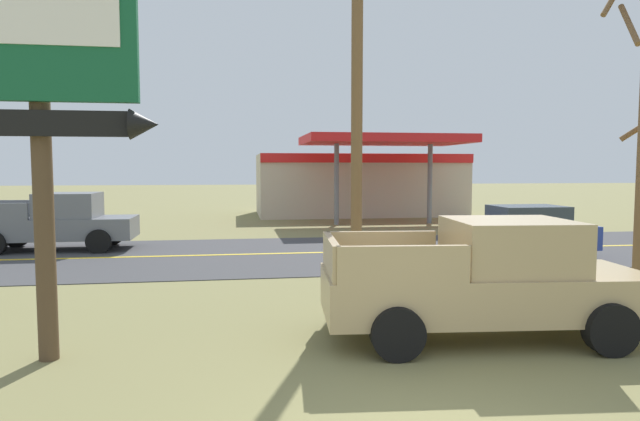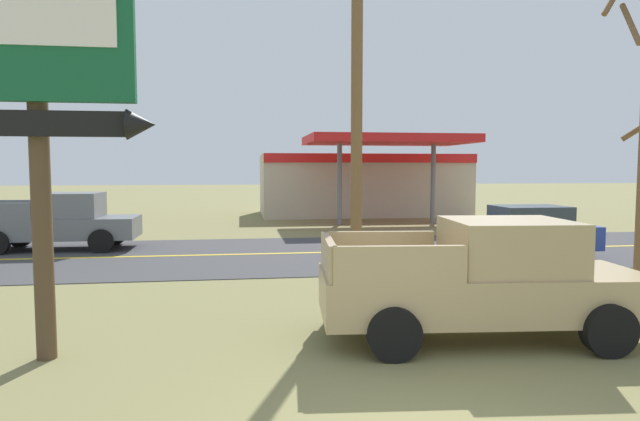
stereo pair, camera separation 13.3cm
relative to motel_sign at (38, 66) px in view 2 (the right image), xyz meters
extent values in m
cube|color=#3D3D3F|center=(4.64, 9.61, -4.21)|extent=(140.00, 8.00, 0.02)
cube|color=gold|center=(4.64, 9.61, -4.20)|extent=(126.00, 0.20, 0.01)
cylinder|color=brown|center=(-0.06, 0.13, -1.10)|extent=(0.28, 0.28, 6.25)
cube|color=#145633|center=(-0.06, -0.05, 0.61)|extent=(2.79, 0.16, 2.22)
cube|color=black|center=(-0.06, -0.05, -0.80)|extent=(2.51, 0.12, 0.36)
cone|color=black|center=(1.39, -0.05, -0.80)|extent=(0.40, 0.44, 0.44)
cylinder|color=brown|center=(5.41, 4.11, 0.41)|extent=(0.26, 0.26, 9.26)
cylinder|color=brown|center=(10.98, 2.58, 1.62)|extent=(0.39, 1.03, 1.11)
cube|color=beige|center=(10.02, 24.63, -2.42)|extent=(12.00, 6.00, 3.60)
cube|color=red|center=(10.02, 21.58, -0.87)|extent=(12.00, 0.12, 0.50)
cube|color=red|center=(10.02, 18.63, -0.02)|extent=(8.00, 5.00, 0.40)
cylinder|color=slate|center=(7.62, 18.63, -2.12)|extent=(0.24, 0.24, 4.20)
cylinder|color=slate|center=(12.42, 18.63, -2.12)|extent=(0.24, 0.24, 4.20)
cube|color=tan|center=(6.67, 0.15, -3.46)|extent=(5.35, 2.39, 0.72)
cube|color=tan|center=(7.11, 0.11, -2.68)|extent=(2.05, 1.95, 0.84)
cube|color=#28333D|center=(8.00, 0.04, -2.68)|extent=(0.24, 1.66, 0.71)
cube|color=tan|center=(5.22, 1.20, -2.82)|extent=(1.95, 0.28, 0.56)
cube|color=tan|center=(5.07, -0.64, -2.82)|extent=(1.95, 0.28, 0.56)
cube|color=tan|center=(4.17, 0.36, -2.82)|extent=(0.28, 1.88, 0.56)
cylinder|color=black|center=(8.35, 0.99, -3.82)|extent=(0.82, 0.35, 0.80)
cylinder|color=black|center=(8.19, -0.96, -3.82)|extent=(0.82, 0.35, 0.80)
cylinder|color=black|center=(5.14, 1.27, -3.82)|extent=(0.82, 0.35, 0.80)
cylinder|color=black|center=(4.98, -0.69, -3.82)|extent=(0.82, 0.35, 0.80)
cube|color=slate|center=(-3.39, 11.61, -3.46)|extent=(5.20, 1.96, 0.72)
cube|color=slate|center=(-2.94, 11.61, -2.68)|extent=(1.90, 1.80, 0.84)
cube|color=#28333D|center=(-2.05, 11.61, -2.68)|extent=(0.10, 1.66, 0.71)
cube|color=slate|center=(-4.92, 12.53, -2.82)|extent=(1.95, 0.12, 0.56)
cylinder|color=black|center=(-1.78, 12.59, -3.82)|extent=(0.80, 0.28, 0.80)
cylinder|color=black|center=(-1.78, 10.63, -3.82)|extent=(0.80, 0.28, 0.80)
cylinder|color=black|center=(-5.00, 12.59, -3.82)|extent=(0.80, 0.28, 0.80)
cube|color=#233893|center=(11.46, 7.61, -3.54)|extent=(4.20, 1.76, 0.72)
cube|color=#2D3842|center=(11.61, 7.61, -2.88)|extent=(2.10, 1.56, 0.60)
cylinder|color=black|center=(10.16, 6.73, -3.90)|extent=(0.64, 0.24, 0.64)
cylinder|color=black|center=(10.16, 8.49, -3.90)|extent=(0.64, 0.24, 0.64)
cylinder|color=black|center=(12.76, 6.73, -3.90)|extent=(0.64, 0.24, 0.64)
cylinder|color=black|center=(12.76, 8.49, -3.90)|extent=(0.64, 0.24, 0.64)
camera|label=1|loc=(2.66, -8.35, -1.42)|focal=31.23mm
camera|label=2|loc=(2.79, -8.37, -1.42)|focal=31.23mm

